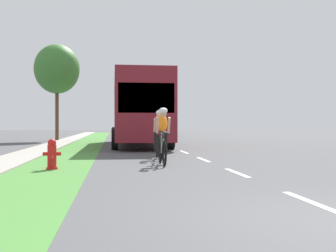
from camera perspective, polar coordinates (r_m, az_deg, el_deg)
ground_plane at (r=24.46m, az=-0.60°, el=-2.41°), size 120.00×120.00×0.00m
grass_verge at (r=24.35m, az=-10.84°, el=-2.41°), size 1.88×70.00×0.01m
sidewalk_concrete at (r=24.50m, az=-14.64°, el=-2.40°), size 1.37×70.00×0.10m
lane_markings_center at (r=28.44m, az=-1.53°, el=-2.03°), size 0.12×54.07×0.01m
fire_hydrant_red at (r=11.04m, az=-15.21°, el=-3.69°), size 0.44×0.38×0.76m
cyclist_lead at (r=11.95m, az=-0.77°, el=-1.27°), size 0.42×1.72×1.58m
cyclist_trailing at (r=14.09m, az=-1.22°, el=-1.04°), size 0.42×1.72×1.58m
bus_maroon at (r=22.81m, az=-4.00°, el=2.38°), size 2.78×11.60×3.48m
suv_red at (r=38.64m, az=-0.99°, el=-0.03°), size 2.15×4.70×1.79m
street_tree_near at (r=30.39m, az=-14.57°, el=7.33°), size 3.06×3.06×6.59m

